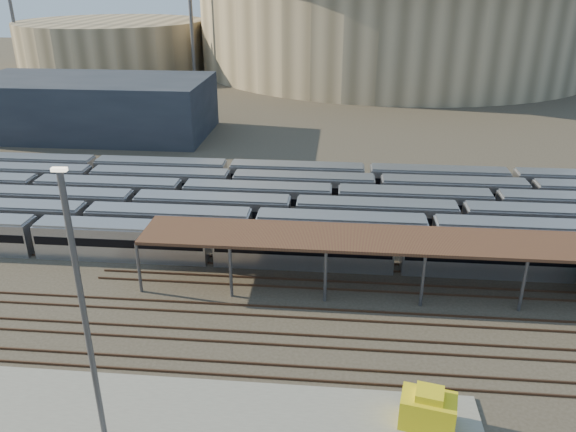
% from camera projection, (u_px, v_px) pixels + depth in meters
% --- Properties ---
extents(ground, '(420.00, 420.00, 0.00)m').
position_uv_depth(ground, '(223.00, 303.00, 50.66)').
color(ground, '#383026').
rests_on(ground, ground).
extents(apron, '(50.00, 9.00, 0.20)m').
position_uv_depth(apron, '(104.00, 420.00, 37.37)').
color(apron, gray).
rests_on(apron, ground).
extents(subway_trains, '(126.66, 23.90, 3.60)m').
position_uv_depth(subway_trains, '(259.00, 207.00, 66.76)').
color(subway_trains, silver).
rests_on(subway_trains, ground).
extents(inspection_shed, '(60.30, 6.00, 5.30)m').
position_uv_depth(inspection_shed, '(470.00, 244.00, 50.43)').
color(inspection_shed, '#525156').
rests_on(inspection_shed, ground).
extents(empty_tracks, '(170.00, 9.62, 0.18)m').
position_uv_depth(empty_tracks, '(211.00, 335.00, 46.07)').
color(empty_tracks, '#4C3323').
rests_on(empty_tracks, ground).
extents(stadium, '(124.00, 124.00, 32.50)m').
position_uv_depth(stadium, '(394.00, 11.00, 169.65)').
color(stadium, tan).
rests_on(stadium, ground).
extents(secondary_arena, '(56.00, 56.00, 14.00)m').
position_uv_depth(secondary_arena, '(114.00, 44.00, 171.62)').
color(secondary_arena, tan).
rests_on(secondary_arena, ground).
extents(service_building, '(42.00, 20.00, 10.00)m').
position_uv_depth(service_building, '(92.00, 106.00, 101.85)').
color(service_building, '#1E232D').
rests_on(service_building, ground).
extents(floodlight_0, '(4.00, 1.00, 38.40)m').
position_uv_depth(floodlight_0, '(190.00, 0.00, 145.33)').
color(floodlight_0, '#525156').
rests_on(floodlight_0, ground).
extents(yard_light_pole, '(0.82, 0.36, 18.10)m').
position_uv_depth(yard_light_pole, '(84.00, 316.00, 32.28)').
color(yard_light_pole, '#525156').
rests_on(yard_light_pole, apron).
extents(yellow_equipment, '(3.89, 2.87, 2.20)m').
position_uv_depth(yellow_equipment, '(428.00, 411.00, 36.46)').
color(yellow_equipment, gold).
rests_on(yellow_equipment, apron).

